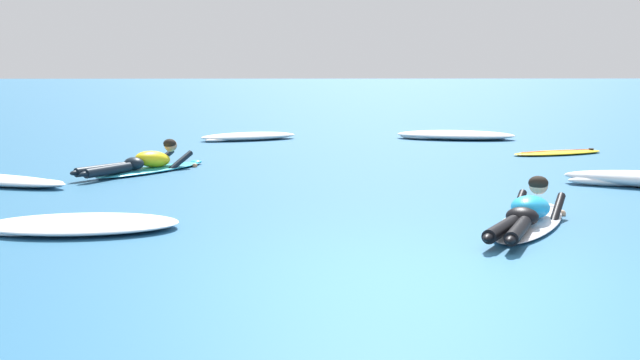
{
  "coord_description": "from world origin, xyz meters",
  "views": [
    {
      "loc": [
        -1.0,
        -6.1,
        1.78
      ],
      "look_at": [
        -0.82,
        4.28,
        0.2
      ],
      "focal_mm": 44.52,
      "sensor_mm": 36.0,
      "label": 1
    }
  ],
  "objects": [
    {
      "name": "whitewater_mid_right",
      "position": [
        -2.29,
        11.6,
        0.08
      ],
      "size": [
        2.3,
        1.48,
        0.17
      ],
      "color": "white",
      "rests_on": "ground"
    },
    {
      "name": "whitewater_front",
      "position": [
        -3.37,
        2.13,
        0.06
      ],
      "size": [
        2.1,
        1.16,
        0.13
      ],
      "color": "white",
      "rests_on": "ground"
    },
    {
      "name": "whitewater_back",
      "position": [
        2.38,
        11.7,
        0.09
      ],
      "size": [
        2.78,
        1.55,
        0.2
      ],
      "color": "white",
      "rests_on": "ground"
    },
    {
      "name": "surfer_far",
      "position": [
        -3.55,
        6.45,
        0.14
      ],
      "size": [
        1.84,
        2.42,
        0.54
      ],
      "color": "#2DB2D1",
      "rests_on": "ground"
    },
    {
      "name": "ground_plane",
      "position": [
        0.0,
        10.0,
        0.0
      ],
      "size": [
        120.0,
        120.0,
        0.0
      ],
      "primitive_type": "plane",
      "color": "#235B84"
    },
    {
      "name": "surfer_near",
      "position": [
        1.36,
        2.15,
        0.13
      ],
      "size": [
        1.56,
        2.47,
        0.54
      ],
      "color": "silver",
      "rests_on": "ground"
    },
    {
      "name": "drifting_surfboard",
      "position": [
        3.79,
        8.77,
        0.03
      ],
      "size": [
        1.99,
        1.16,
        0.16
      ],
      "color": "yellow",
      "rests_on": "ground"
    }
  ]
}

